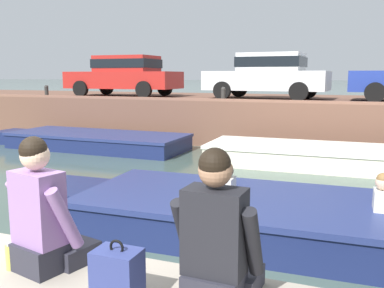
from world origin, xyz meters
TOP-DOWN VIEW (x-y plane):
  - ground_plane at (0.00, 4.97)m, footprint 400.00×400.00m
  - far_quay_wall at (0.00, 12.94)m, footprint 60.00×6.00m
  - far_wall_coping at (0.00, 10.06)m, footprint 60.00×0.24m
  - boat_moored_west_navy at (-5.07, 8.36)m, footprint 6.64×2.13m
  - boat_moored_central_cream at (1.76, 8.11)m, footprint 5.94×2.06m
  - motorboat_passing at (1.53, 3.00)m, footprint 7.18×2.35m
  - car_leftmost_red at (-5.85, 11.94)m, footprint 4.37×1.99m
  - car_left_inner_white at (-0.27, 11.94)m, footprint 4.17×2.17m
  - mooring_bollard_west at (-8.18, 10.19)m, footprint 0.15×0.15m
  - mooring_bollard_mid at (-1.33, 10.19)m, footprint 0.15×0.15m
  - person_seated_right at (0.59, -0.40)m, footprint 0.58×0.60m
  - person_seated_middle at (1.87, -0.39)m, footprint 0.54×0.54m
  - bottle_drink at (0.37, -0.52)m, footprint 0.06×0.06m
  - backpack_on_ledge at (1.33, -0.64)m, footprint 0.28×0.24m

SIDE VIEW (x-z plane):
  - ground_plane at x=0.00m, z-range 0.00..0.00m
  - boat_moored_west_navy at x=-5.07m, z-range 0.00..0.48m
  - boat_moored_central_cream at x=1.76m, z-range 0.00..0.51m
  - motorboat_passing at x=1.53m, z-range -0.24..0.78m
  - far_quay_wall at x=0.00m, z-range 0.00..1.44m
  - bottle_drink at x=0.37m, z-range 0.86..1.06m
  - backpack_on_ledge at x=1.33m, z-range 0.83..1.24m
  - person_seated_right at x=0.59m, z-range 0.76..1.72m
  - person_seated_middle at x=1.87m, z-range 0.76..1.72m
  - far_wall_coping at x=0.00m, z-range 1.44..1.52m
  - mooring_bollard_west at x=-8.18m, z-range 1.46..1.90m
  - mooring_bollard_mid at x=-1.33m, z-range 1.46..1.90m
  - car_left_inner_white at x=-0.27m, z-range 1.52..3.06m
  - car_leftmost_red at x=-5.85m, z-range 1.52..3.06m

